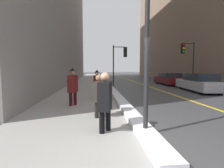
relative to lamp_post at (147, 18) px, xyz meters
The scene contains 14 objects.
ground_plane 3.07m from the lamp_post, 103.56° to the right, with size 160.00×160.00×0.00m, color #38383A.
sidewalk_slab 14.72m from the lamp_post, 98.69° to the left, with size 4.00×80.00×0.01m.
road_centre_stripe 15.05m from the lamp_post, 75.00° to the left, with size 0.16×80.00×0.00m.
snow_bank_curb 5.77m from the lamp_post, 90.32° to the left, with size 0.51×13.55×0.17m.
building_facade_right 25.84m from the lamp_post, 58.90° to the left, with size 6.00×36.00×20.33m.
lamp_post is the anchor object (origin of this frame).
traffic_light_near 11.61m from the lamp_post, 85.12° to the left, with size 1.31×0.32×3.83m.
traffic_light_far 12.59m from the lamp_post, 57.25° to the left, with size 1.31×0.41×4.10m.
pedestrian_trailing 2.33m from the lamp_post, 166.29° to the left, with size 0.42×0.58×1.63m.
pedestrian_nearside 2.99m from the lamp_post, 124.18° to the left, with size 0.39×0.72×1.51m.
pedestrian_in_fedora 4.94m from the lamp_post, 121.55° to the left, with size 0.44×0.60×1.77m.
pedestrian_in_glasses 6.16m from the lamp_post, 102.14° to the left, with size 0.41×0.57×1.67m.
parked_car_silver 10.88m from the lamp_post, 51.53° to the left, with size 2.19×5.00×1.36m.
parked_car_maroon 15.75m from the lamp_post, 64.37° to the left, with size 1.92×4.85×1.26m.
Camera 1 is at (-1.11, -3.62, 1.72)m, focal length 28.00 mm.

